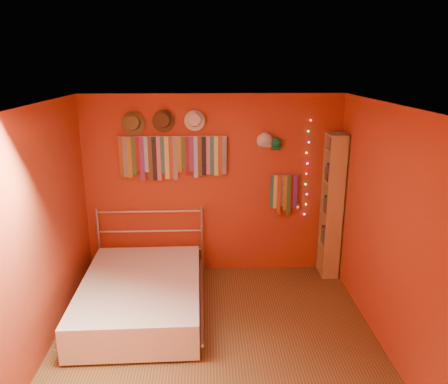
{
  "coord_description": "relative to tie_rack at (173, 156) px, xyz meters",
  "views": [
    {
      "loc": [
        -0.07,
        -4.03,
        2.88
      ],
      "look_at": [
        0.12,
        0.9,
        1.41
      ],
      "focal_mm": 35.0,
      "sensor_mm": 36.0,
      "label": 1
    }
  ],
  "objects": [
    {
      "name": "fairy_lights",
      "position": [
        1.82,
        0.03,
        -0.2
      ],
      "size": [
        0.06,
        0.02,
        1.34
      ],
      "color": "#FF3333",
      "rests_on": "back_wall"
    },
    {
      "name": "bed",
      "position": [
        -0.34,
        -1.05,
        -1.46
      ],
      "size": [
        1.51,
        2.03,
        0.97
      ],
      "rotation": [
        0.0,
        0.0,
        0.02
      ],
      "color": "#AFB0B4",
      "rests_on": "ground"
    },
    {
      "name": "ceiling",
      "position": [
        0.53,
        -1.68,
        0.81
      ],
      "size": [
        3.5,
        3.5,
        0.02
      ],
      "primitive_type": "cube",
      "color": "white",
      "rests_on": "back_wall"
    },
    {
      "name": "fedora_white",
      "position": [
        0.3,
        -0.03,
        0.47
      ],
      "size": [
        0.27,
        0.15,
        0.27
      ],
      "rotation": [
        1.36,
        0.0,
        0.0
      ],
      "color": "silver",
      "rests_on": "back_wall"
    },
    {
      "name": "bookshelf",
      "position": [
        2.19,
        -0.15,
        -0.67
      ],
      "size": [
        0.25,
        0.34,
        2.0
      ],
      "color": "#A37F49",
      "rests_on": "ground"
    },
    {
      "name": "ground",
      "position": [
        0.53,
        -1.68,
        -1.69
      ],
      "size": [
        3.5,
        3.5,
        0.0
      ],
      "primitive_type": "plane",
      "color": "#4E381A",
      "rests_on": "ground"
    },
    {
      "name": "cap_green",
      "position": [
        1.37,
        0.01,
        0.15
      ],
      "size": [
        0.17,
        0.22,
        0.17
      ],
      "color": "#1B7C43",
      "rests_on": "back_wall"
    },
    {
      "name": "fedora_brown",
      "position": [
        -0.1,
        -0.03,
        0.47
      ],
      "size": [
        0.29,
        0.16,
        0.29
      ],
      "rotation": [
        1.36,
        0.0,
        0.0
      ],
      "color": "#49311A",
      "rests_on": "back_wall"
    },
    {
      "name": "tie_rack",
      "position": [
        0.0,
        0.0,
        0.0
      ],
      "size": [
        1.45,
        0.03,
        0.6
      ],
      "color": "#AFB0B4",
      "rests_on": "back_wall"
    },
    {
      "name": "small_tie_rack",
      "position": [
        1.51,
        0.0,
        -0.52
      ],
      "size": [
        0.4,
        0.03,
        0.58
      ],
      "color": "#AFB0B4",
      "rests_on": "back_wall"
    },
    {
      "name": "fedora_olive",
      "position": [
        -0.5,
        -0.03,
        0.44
      ],
      "size": [
        0.31,
        0.17,
        0.3
      ],
      "rotation": [
        1.36,
        0.0,
        0.0
      ],
      "color": "brown",
      "rests_on": "back_wall"
    },
    {
      "name": "reading_lamp",
      "position": [
        1.68,
        -0.15,
        -0.68
      ],
      "size": [
        0.06,
        0.28,
        0.08
      ],
      "color": "#AFB0B4",
      "rests_on": "back_wall"
    },
    {
      "name": "right_wall",
      "position": [
        2.28,
        -1.68,
        -0.44
      ],
      "size": [
        0.02,
        3.5,
        2.5
      ],
      "primitive_type": "cube",
      "color": "maroon",
      "rests_on": "ground"
    },
    {
      "name": "back_wall",
      "position": [
        0.53,
        0.07,
        -0.44
      ],
      "size": [
        3.5,
        0.02,
        2.5
      ],
      "primitive_type": "cube",
      "color": "maroon",
      "rests_on": "ground"
    },
    {
      "name": "cap_white",
      "position": [
        1.23,
        0.01,
        0.19
      ],
      "size": [
        0.2,
        0.25,
        0.2
      ],
      "color": "silver",
      "rests_on": "back_wall"
    },
    {
      "name": "left_wall",
      "position": [
        -1.22,
        -1.68,
        -0.44
      ],
      "size": [
        0.02,
        3.5,
        2.5
      ],
      "primitive_type": "cube",
      "color": "maroon",
      "rests_on": "ground"
    }
  ]
}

